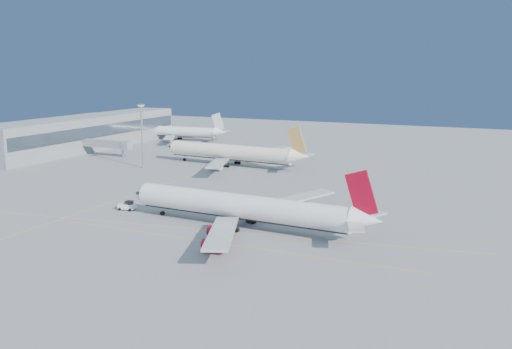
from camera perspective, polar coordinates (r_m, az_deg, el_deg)
name	(u,v)px	position (r m, az deg, el deg)	size (l,w,h in m)	color
ground	(229,224)	(137.20, -2.76, -4.99)	(500.00, 500.00, 0.00)	slate
terminal	(88,133)	(269.48, -16.41, 4.04)	(18.40, 110.00, 15.00)	gray
jet_bridge	(109,144)	(245.95, -14.49, 2.97)	(23.60, 3.60, 6.90)	gray
taxiway_lines	(189,212)	(149.51, -6.67, -3.72)	(118.86, 140.00, 0.02)	#E0A20C
airliner_virgin	(245,207)	(132.90, -1.15, -3.30)	(66.30, 59.45, 16.35)	white
airliner_etihad	(233,153)	(215.50, -2.33, 2.20)	(63.47, 58.43, 16.56)	silver
airliner_third	(177,131)	(292.98, -7.90, 4.28)	(54.36, 49.93, 14.57)	white
pushback_tug	(127,206)	(153.83, -12.75, -3.06)	(4.65, 3.19, 2.47)	white
light_mast	(142,131)	(213.71, -11.34, 4.33)	(2.04, 2.04, 23.58)	gray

